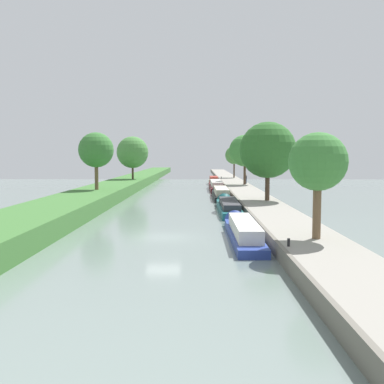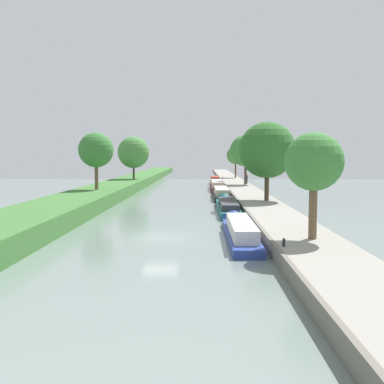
% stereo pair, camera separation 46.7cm
% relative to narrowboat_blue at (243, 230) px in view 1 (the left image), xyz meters
% --- Properties ---
extents(ground_plane, '(160.00, 160.00, 0.00)m').
position_rel_narrowboat_blue_xyz_m(ground_plane, '(-5.80, 0.30, -0.58)').
color(ground_plane, slate).
extents(left_grassy_bank, '(6.40, 260.00, 1.61)m').
position_rel_narrowboat_blue_xyz_m(left_grassy_bank, '(-16.35, 0.30, 0.22)').
color(left_grassy_bank, '#3D7033').
rests_on(left_grassy_bank, ground_plane).
extents(right_towpath, '(4.47, 260.00, 0.91)m').
position_rel_narrowboat_blue_xyz_m(right_towpath, '(3.77, 0.30, -0.12)').
color(right_towpath, gray).
rests_on(right_towpath, ground_plane).
extents(stone_quay, '(0.25, 260.00, 0.96)m').
position_rel_narrowboat_blue_xyz_m(stone_quay, '(1.41, 0.30, -0.10)').
color(stone_quay, '#6B665B').
rests_on(stone_quay, ground_plane).
extents(narrowboat_blue, '(1.91, 13.95, 2.07)m').
position_rel_narrowboat_blue_xyz_m(narrowboat_blue, '(0.00, 0.00, 0.00)').
color(narrowboat_blue, '#283D93').
rests_on(narrowboat_blue, ground_plane).
extents(narrowboat_teal, '(2.05, 14.62, 1.95)m').
position_rel_narrowboat_blue_xyz_m(narrowboat_teal, '(0.02, 15.96, -0.05)').
color(narrowboat_teal, '#195B60').
rests_on(narrowboat_teal, ground_plane).
extents(narrowboat_black, '(2.14, 14.07, 2.21)m').
position_rel_narrowboat_blue_xyz_m(narrowboat_black, '(-0.03, 30.98, 0.04)').
color(narrowboat_black, black).
rests_on(narrowboat_black, ground_plane).
extents(narrowboat_maroon, '(2.16, 16.82, 2.28)m').
position_rel_narrowboat_blue_xyz_m(narrowboat_maroon, '(-0.11, 46.54, 0.09)').
color(narrowboat_maroon, maroon).
rests_on(narrowboat_maroon, ground_plane).
extents(narrowboat_cream, '(1.93, 10.52, 2.17)m').
position_rel_narrowboat_blue_xyz_m(narrowboat_cream, '(0.02, 61.63, 0.07)').
color(narrowboat_cream, beige).
rests_on(narrowboat_cream, ground_plane).
extents(tree_rightbank_near, '(3.56, 3.56, 6.49)m').
position_rel_narrowboat_blue_xyz_m(tree_rightbank_near, '(4.01, -5.11, 4.99)').
color(tree_rightbank_near, brown).
rests_on(tree_rightbank_near, right_towpath).
extents(tree_rightbank_midnear, '(6.32, 6.32, 8.84)m').
position_rel_narrowboat_blue_xyz_m(tree_rightbank_midnear, '(4.59, 18.40, 6.00)').
color(tree_rightbank_midnear, '#4C3828').
rests_on(tree_rightbank_midnear, right_towpath).
extents(tree_rightbank_midfar, '(5.48, 5.48, 8.63)m').
position_rel_narrowboat_blue_xyz_m(tree_rightbank_midfar, '(4.89, 46.15, 6.20)').
color(tree_rightbank_midfar, '#4C3828').
rests_on(tree_rightbank_midfar, right_towpath).
extents(tree_rightbank_far, '(4.09, 4.09, 7.15)m').
position_rel_narrowboat_blue_xyz_m(tree_rightbank_far, '(4.99, 70.52, 5.42)').
color(tree_rightbank_far, '#4C3828').
rests_on(tree_rightbank_far, right_towpath).
extents(tree_leftbank_downstream, '(5.84, 5.84, 7.86)m').
position_rel_narrowboat_blue_xyz_m(tree_leftbank_downstream, '(-15.34, 50.84, 5.96)').
color(tree_leftbank_downstream, '#4C3828').
rests_on(tree_leftbank_downstream, left_grassy_bank).
extents(tree_leftbank_upstream, '(4.48, 4.48, 7.32)m').
position_rel_narrowboat_blue_xyz_m(tree_leftbank_upstream, '(-16.25, 25.01, 6.08)').
color(tree_leftbank_upstream, brown).
rests_on(tree_leftbank_upstream, left_grassy_bank).
extents(person_walking, '(0.34, 0.34, 1.66)m').
position_rel_narrowboat_blue_xyz_m(person_walking, '(5.39, 48.63, 1.21)').
color(person_walking, '#282D42').
rests_on(person_walking, right_towpath).
extents(mooring_bollard_near, '(0.16, 0.16, 0.45)m').
position_rel_narrowboat_blue_xyz_m(mooring_bollard_near, '(1.84, -7.50, 0.56)').
color(mooring_bollard_near, black).
rests_on(mooring_bollard_near, right_towpath).
extents(mooring_bollard_far, '(0.16, 0.16, 0.45)m').
position_rel_narrowboat_blue_xyz_m(mooring_bollard_far, '(1.84, 65.90, 0.56)').
color(mooring_bollard_far, black).
rests_on(mooring_bollard_far, right_towpath).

